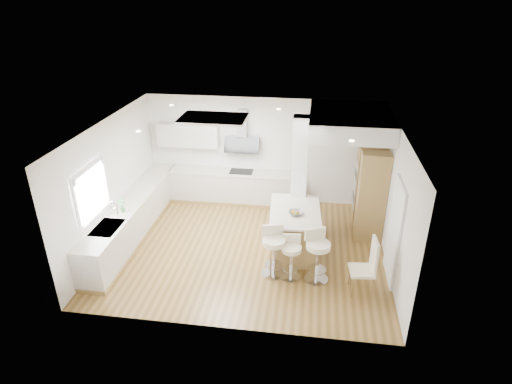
% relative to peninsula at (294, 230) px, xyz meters
% --- Properties ---
extents(ground, '(6.00, 6.00, 0.00)m').
position_rel_peninsula_xyz_m(ground, '(-1.03, -0.10, -0.49)').
color(ground, olive).
rests_on(ground, ground).
extents(ceiling, '(6.00, 5.00, 0.02)m').
position_rel_peninsula_xyz_m(ceiling, '(-1.03, -0.10, -0.49)').
color(ceiling, white).
rests_on(ceiling, ground).
extents(wall_back, '(6.00, 0.04, 2.80)m').
position_rel_peninsula_xyz_m(wall_back, '(-1.03, 2.40, 0.91)').
color(wall_back, silver).
rests_on(wall_back, ground).
extents(wall_left, '(0.04, 5.00, 2.80)m').
position_rel_peninsula_xyz_m(wall_left, '(-4.03, -0.10, 0.91)').
color(wall_left, silver).
rests_on(wall_left, ground).
extents(wall_right, '(0.04, 5.00, 2.80)m').
position_rel_peninsula_xyz_m(wall_right, '(1.97, -0.10, 0.91)').
color(wall_right, silver).
rests_on(wall_right, ground).
extents(skylight, '(4.10, 2.10, 0.06)m').
position_rel_peninsula_xyz_m(skylight, '(-1.82, 0.50, 2.28)').
color(skylight, white).
rests_on(skylight, ground).
extents(window_left, '(0.06, 1.28, 1.07)m').
position_rel_peninsula_xyz_m(window_left, '(-3.98, -1.00, 1.20)').
color(window_left, white).
rests_on(window_left, ground).
extents(doorway_right, '(0.05, 1.00, 2.10)m').
position_rel_peninsula_xyz_m(doorway_right, '(1.94, -0.70, 0.51)').
color(doorway_right, '#403832').
rests_on(doorway_right, ground).
extents(counter_left, '(0.63, 4.50, 1.35)m').
position_rel_peninsula_xyz_m(counter_left, '(-3.73, 0.13, -0.03)').
color(counter_left, '#A18045').
rests_on(counter_left, ground).
extents(counter_back, '(3.62, 0.63, 2.50)m').
position_rel_peninsula_xyz_m(counter_back, '(-1.94, 2.13, 0.20)').
color(counter_back, '#A18045').
rests_on(counter_back, ground).
extents(pillar, '(0.35, 0.35, 2.80)m').
position_rel_peninsula_xyz_m(pillar, '(0.02, 0.85, 0.91)').
color(pillar, white).
rests_on(pillar, ground).
extents(soffit, '(1.78, 2.20, 0.40)m').
position_rel_peninsula_xyz_m(soffit, '(1.07, 1.30, 2.11)').
color(soffit, white).
rests_on(soffit, ground).
extents(oven_column, '(0.63, 1.21, 2.10)m').
position_rel_peninsula_xyz_m(oven_column, '(1.65, 1.13, 0.56)').
color(oven_column, '#A18045').
rests_on(oven_column, ground).
extents(peninsula, '(1.16, 1.67, 1.05)m').
position_rel_peninsula_xyz_m(peninsula, '(0.00, 0.00, 0.00)').
color(peninsula, '#A18045').
rests_on(peninsula, ground).
extents(bar_stool_a, '(0.58, 0.58, 1.06)m').
position_rel_peninsula_xyz_m(bar_stool_a, '(-0.36, -0.96, 0.10)').
color(bar_stool_a, silver).
rests_on(bar_stool_a, ground).
extents(bar_stool_b, '(0.44, 0.44, 0.92)m').
position_rel_peninsula_xyz_m(bar_stool_b, '(-0.00, -1.00, 0.02)').
color(bar_stool_b, silver).
rests_on(bar_stool_b, ground).
extents(bar_stool_c, '(0.65, 0.65, 1.09)m').
position_rel_peninsula_xyz_m(bar_stool_c, '(0.50, -1.01, 0.12)').
color(bar_stool_c, silver).
rests_on(bar_stool_c, ground).
extents(dining_chair, '(0.49, 0.49, 1.15)m').
position_rel_peninsula_xyz_m(dining_chair, '(1.44, -1.25, 0.12)').
color(dining_chair, '#F2E8C5').
rests_on(dining_chair, ground).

